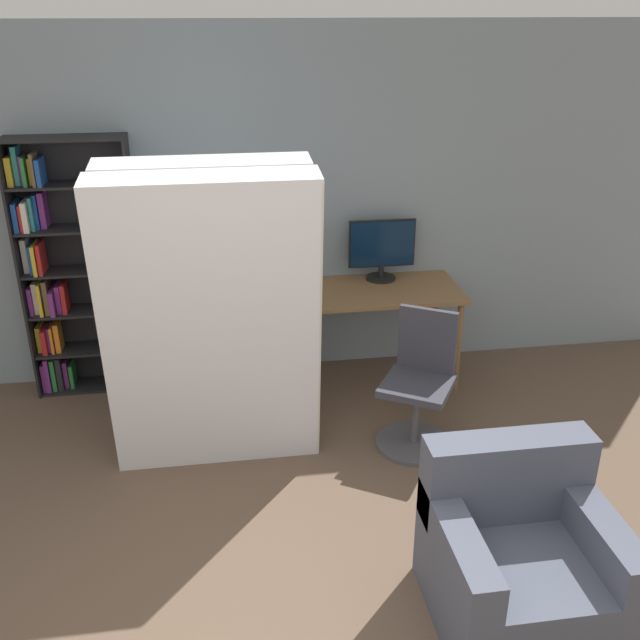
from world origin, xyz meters
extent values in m
cube|color=gray|center=(0.00, 3.31, 1.35)|extent=(8.00, 0.06, 2.70)
cube|color=brown|center=(1.13, 2.94, 0.76)|extent=(1.23, 0.70, 0.03)
cylinder|color=brown|center=(0.57, 2.65, 0.37)|extent=(0.05, 0.05, 0.75)
cylinder|color=brown|center=(1.69, 2.65, 0.37)|extent=(0.05, 0.05, 0.75)
cylinder|color=brown|center=(0.57, 3.22, 0.37)|extent=(0.05, 0.05, 0.75)
cylinder|color=brown|center=(1.69, 3.22, 0.37)|extent=(0.05, 0.05, 0.75)
cylinder|color=black|center=(1.18, 3.15, 0.79)|extent=(0.23, 0.23, 0.02)
cylinder|color=black|center=(1.18, 3.15, 0.84)|extent=(0.04, 0.04, 0.10)
cube|color=black|center=(1.18, 3.15, 1.07)|extent=(0.53, 0.02, 0.38)
cube|color=#0A1E38|center=(1.18, 3.15, 1.07)|extent=(0.51, 0.03, 0.36)
cylinder|color=#4C4C51|center=(1.16, 1.94, 0.01)|extent=(0.52, 0.52, 0.03)
cylinder|color=#4C4C51|center=(1.16, 1.94, 0.24)|extent=(0.05, 0.05, 0.41)
cube|color=#33333D|center=(1.16, 1.94, 0.47)|extent=(0.60, 0.60, 0.05)
cube|color=#33333D|center=(1.26, 2.11, 0.72)|extent=(0.36, 0.24, 0.45)
cube|color=black|center=(-1.52, 3.14, 0.98)|extent=(0.02, 0.30, 1.95)
cube|color=black|center=(-0.69, 3.14, 0.98)|extent=(0.02, 0.30, 1.95)
cube|color=black|center=(-1.11, 3.27, 0.98)|extent=(0.85, 0.02, 1.95)
cube|color=black|center=(-1.11, 3.14, 0.01)|extent=(0.81, 0.26, 0.02)
cube|color=black|center=(-1.11, 3.14, 0.33)|extent=(0.81, 0.26, 0.02)
cube|color=black|center=(-1.11, 3.14, 0.65)|extent=(0.81, 0.26, 0.02)
cube|color=black|center=(-1.11, 3.14, 0.98)|extent=(0.81, 0.26, 0.02)
cube|color=black|center=(-1.11, 3.14, 1.30)|extent=(0.81, 0.26, 0.02)
cube|color=black|center=(-1.11, 3.14, 1.62)|extent=(0.81, 0.26, 0.02)
cube|color=black|center=(-1.11, 3.14, 1.94)|extent=(0.81, 0.26, 0.02)
cube|color=#7A2D84|center=(-1.49, 3.15, 0.13)|extent=(0.03, 0.21, 0.23)
cube|color=#7A2D84|center=(-1.45, 3.11, 0.16)|extent=(0.03, 0.15, 0.28)
cube|color=#287A38|center=(-1.41, 3.15, 0.15)|extent=(0.03, 0.20, 0.26)
cube|color=#232328|center=(-1.37, 3.14, 0.16)|extent=(0.04, 0.18, 0.28)
cube|color=#7A2D84|center=(-1.33, 3.16, 0.13)|extent=(0.03, 0.15, 0.22)
cube|color=#287A38|center=(-1.29, 3.16, 0.11)|extent=(0.03, 0.17, 0.19)
cube|color=gold|center=(-1.48, 3.18, 0.44)|extent=(0.04, 0.18, 0.20)
cube|color=red|center=(-1.44, 3.12, 0.44)|extent=(0.04, 0.18, 0.19)
cube|color=#7A2D84|center=(-1.41, 3.15, 0.44)|extent=(0.02, 0.15, 0.20)
cube|color=orange|center=(-1.38, 3.14, 0.45)|extent=(0.02, 0.19, 0.21)
cube|color=orange|center=(-1.35, 3.14, 0.46)|extent=(0.04, 0.15, 0.23)
cube|color=#7A2D84|center=(-1.49, 3.15, 0.77)|extent=(0.03, 0.21, 0.21)
cube|color=silver|center=(-1.45, 3.15, 0.78)|extent=(0.04, 0.16, 0.24)
cube|color=gold|center=(-1.41, 3.13, 0.79)|extent=(0.02, 0.22, 0.25)
cube|color=brown|center=(-1.37, 3.14, 0.80)|extent=(0.03, 0.20, 0.27)
cube|color=#7A2D84|center=(-1.33, 3.12, 0.75)|extent=(0.03, 0.22, 0.19)
cube|color=#7A2D84|center=(-1.29, 3.15, 0.77)|extent=(0.04, 0.19, 0.22)
cube|color=red|center=(-1.25, 3.13, 0.78)|extent=(0.03, 0.17, 0.23)
cube|color=silver|center=(-1.48, 3.17, 1.11)|extent=(0.04, 0.15, 0.25)
cube|color=#1E4C9E|center=(-1.44, 3.16, 1.09)|extent=(0.02, 0.21, 0.21)
cube|color=gold|center=(-1.41, 3.12, 1.09)|extent=(0.03, 0.22, 0.22)
cube|color=red|center=(-1.37, 3.12, 1.10)|extent=(0.03, 0.21, 0.23)
cube|color=#1E4C9E|center=(-1.48, 3.13, 1.41)|extent=(0.03, 0.21, 0.21)
cube|color=red|center=(-1.45, 3.14, 1.40)|extent=(0.02, 0.21, 0.19)
cube|color=silver|center=(-1.42, 3.12, 1.41)|extent=(0.04, 0.21, 0.22)
cube|color=teal|center=(-1.38, 3.16, 1.43)|extent=(0.02, 0.18, 0.24)
cube|color=#1E4C9E|center=(-1.36, 3.17, 1.43)|extent=(0.02, 0.14, 0.25)
cube|color=#7A2D84|center=(-1.32, 3.19, 1.44)|extent=(0.04, 0.15, 0.26)
cube|color=gold|center=(-1.48, 3.15, 1.73)|extent=(0.04, 0.17, 0.20)
cube|color=teal|center=(-1.44, 3.18, 1.76)|extent=(0.03, 0.16, 0.27)
cube|color=#7A2D84|center=(-1.41, 3.17, 1.73)|extent=(0.02, 0.15, 0.20)
cube|color=#287A38|center=(-1.38, 3.12, 1.73)|extent=(0.03, 0.15, 0.20)
cube|color=gold|center=(-1.35, 3.16, 1.72)|extent=(0.02, 0.14, 0.19)
cube|color=brown|center=(-1.31, 3.11, 1.74)|extent=(0.02, 0.18, 0.23)
cube|color=#1E4C9E|center=(-1.28, 3.12, 1.72)|extent=(0.03, 0.21, 0.19)
cube|color=silver|center=(-0.16, 1.96, 0.97)|extent=(1.31, 0.46, 1.94)
cube|color=beige|center=(0.49, 1.96, 0.97)|extent=(0.01, 0.46, 1.91)
cube|color=silver|center=(-0.16, 2.36, 0.97)|extent=(1.31, 0.44, 1.94)
cube|color=beige|center=(0.49, 2.36, 0.97)|extent=(0.01, 0.44, 1.91)
cube|color=#474C5B|center=(1.26, 0.41, 0.20)|extent=(0.85, 0.80, 0.40)
cube|color=#474C5B|center=(1.26, 0.71, 0.62)|extent=(0.85, 0.20, 0.45)
cube|color=#474C5B|center=(0.92, 0.41, 0.50)|extent=(0.16, 0.80, 0.20)
cube|color=#474C5B|center=(1.61, 0.41, 0.50)|extent=(0.16, 0.80, 0.20)
camera|label=1|loc=(-0.10, -2.06, 2.78)|focal=40.00mm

